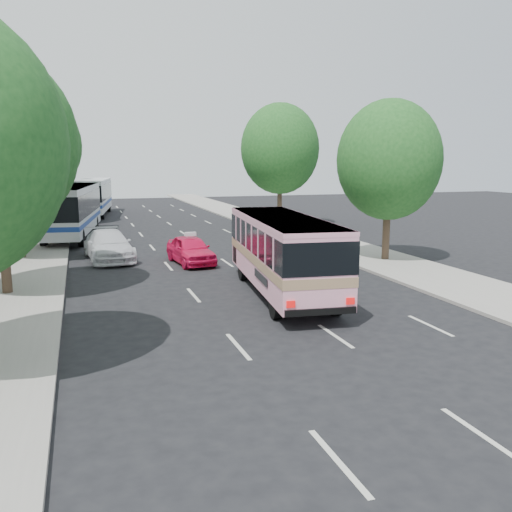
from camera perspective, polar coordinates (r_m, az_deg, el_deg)
name	(u,v)px	position (r m, az deg, el deg)	size (l,w,h in m)	color
ground	(278,320)	(17.24, 2.35, -6.75)	(120.00, 120.00, 0.00)	black
sidewalk_left	(35,242)	(35.91, -22.21, 1.39)	(4.00, 90.00, 0.15)	#9E998E
sidewalk_right	(293,231)	(38.55, 3.87, 2.62)	(4.00, 90.00, 0.12)	#9E998E
low_wall	(2,230)	(35.99, -25.15, 2.53)	(0.30, 90.00, 1.50)	#9E998E
tree_left_c	(15,137)	(29.58, -24.04, 11.37)	(6.00, 6.00, 9.35)	#38281E
tree_left_d	(31,150)	(37.52, -22.60, 10.23)	(5.52, 5.52, 8.60)	#38281E
tree_left_e	(40,142)	(45.52, -21.78, 11.11)	(6.30, 6.30, 9.82)	#38281E
tree_left_f	(44,150)	(53.50, -21.44, 10.38)	(5.88, 5.88, 9.16)	#38281E
tree_right_near	(391,156)	(27.57, 14.06, 10.18)	(5.10, 5.10, 7.95)	#38281E
tree_right_far	(281,146)	(42.14, 2.67, 11.52)	(6.00, 6.00, 9.35)	#38281E
pink_bus	(282,247)	(20.13, 2.78, 0.99)	(3.34, 9.37, 2.92)	#F49DBA
pink_taxi	(191,250)	(26.64, -6.89, 0.66)	(1.62, 4.03, 1.37)	#E5134C
white_pickup	(109,245)	(28.45, -15.26, 1.09)	(2.09, 5.14, 1.49)	silver
tour_coach_front	(71,207)	(37.22, -18.85, 4.92)	(3.97, 11.55, 3.39)	silver
tour_coach_rear	(94,194)	(52.48, -16.71, 6.29)	(3.78, 11.31, 3.32)	silver
taxi_roof_sign	(190,234)	(26.53, -6.93, 2.31)	(0.55, 0.18, 0.18)	silver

